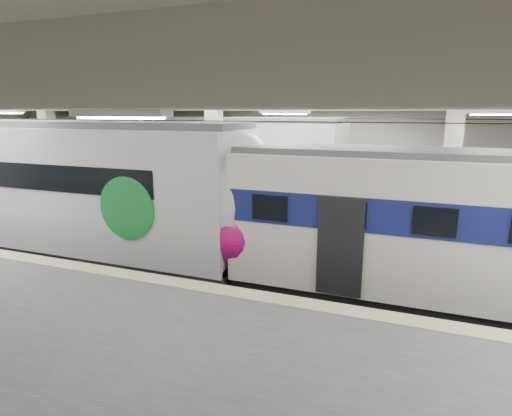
% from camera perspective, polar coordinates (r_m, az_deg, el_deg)
% --- Properties ---
extents(station_hall, '(36.00, 24.00, 5.75)m').
position_cam_1_polar(station_hall, '(10.49, -2.41, 3.27)').
color(station_hall, black).
rests_on(station_hall, ground).
extents(modern_emu, '(14.56, 3.00, 4.66)m').
position_cam_1_polar(modern_emu, '(15.33, -20.53, 1.89)').
color(modern_emu, silver).
rests_on(modern_emu, ground).
extents(older_rer, '(12.15, 2.68, 4.07)m').
position_cam_1_polar(older_rer, '(11.65, 26.97, -2.76)').
color(older_rer, silver).
rests_on(older_rer, ground).
extents(far_train, '(14.97, 3.34, 4.72)m').
position_cam_1_polar(far_train, '(19.79, -10.41, 5.23)').
color(far_train, silver).
rests_on(far_train, ground).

